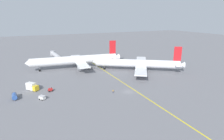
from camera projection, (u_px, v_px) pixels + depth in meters
name	position (u px, v px, depth m)	size (l,w,h in m)	color
ground_plane	(128.00, 92.00, 87.21)	(600.00, 600.00, 0.00)	slate
taxiway_stripe	(125.00, 84.00, 97.44)	(0.50, 120.00, 0.01)	yellow
airliner_at_gate_left	(76.00, 60.00, 124.80)	(60.48, 39.43, 17.17)	white
airliner_being_pushed	(138.00, 64.00, 119.12)	(49.49, 42.70, 15.78)	silver
pushback_tug	(86.00, 67.00, 125.26)	(8.15, 7.01, 2.95)	white
gse_catering_truck_tall	(32.00, 87.00, 88.53)	(5.51, 6.07, 3.50)	gold
gse_baggage_cart_near_cluster	(42.00, 98.00, 78.77)	(2.84, 3.14, 1.71)	silver
gse_gpu_cart_small	(50.00, 90.00, 87.52)	(2.33, 1.92, 1.90)	red
gse_fuel_bowser_stubby	(14.00, 96.00, 79.32)	(2.18, 4.98, 2.40)	#2D5199
ground_crew_wing_walker_right	(113.00, 91.00, 85.61)	(0.36, 0.36, 1.60)	#2D3351
jet_bridge	(55.00, 55.00, 147.57)	(4.51, 23.44, 6.24)	#B7B7BC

